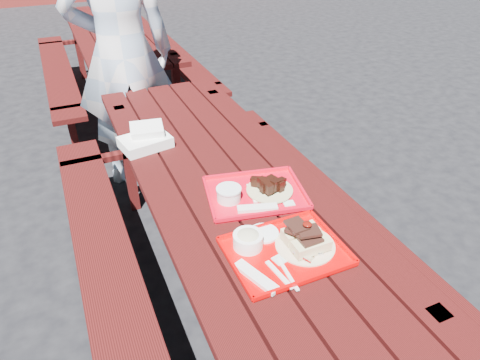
{
  "coord_description": "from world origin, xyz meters",
  "views": [
    {
      "loc": [
        -0.6,
        -1.5,
        1.79
      ],
      "look_at": [
        0.0,
        -0.15,
        0.82
      ],
      "focal_mm": 32.0,
      "sensor_mm": 36.0,
      "label": 1
    }
  ],
  "objects_px": {
    "picnic_table_near": "(227,210)",
    "person": "(122,53)",
    "picnic_table_far": "(117,50)",
    "far_tray": "(254,193)",
    "near_tray": "(283,244)"
  },
  "relations": [
    {
      "from": "picnic_table_near",
      "to": "person",
      "type": "relative_size",
      "value": 1.27
    },
    {
      "from": "picnic_table_far",
      "to": "person",
      "type": "distance_m",
      "value": 1.49
    },
    {
      "from": "picnic_table_far",
      "to": "far_tray",
      "type": "distance_m",
      "value": 3.0
    },
    {
      "from": "far_tray",
      "to": "person",
      "type": "relative_size",
      "value": 0.24
    },
    {
      "from": "picnic_table_near",
      "to": "far_tray",
      "type": "height_order",
      "value": "far_tray"
    },
    {
      "from": "picnic_table_near",
      "to": "picnic_table_far",
      "type": "bearing_deg",
      "value": 90.0
    },
    {
      "from": "picnic_table_far",
      "to": "picnic_table_near",
      "type": "bearing_deg",
      "value": -90.0
    },
    {
      "from": "near_tray",
      "to": "person",
      "type": "distance_m",
      "value": 1.92
    },
    {
      "from": "far_tray",
      "to": "picnic_table_far",
      "type": "bearing_deg",
      "value": 90.86
    },
    {
      "from": "picnic_table_far",
      "to": "person",
      "type": "xyz_separation_m",
      "value": [
        -0.17,
        -1.43,
        0.38
      ]
    },
    {
      "from": "picnic_table_near",
      "to": "near_tray",
      "type": "relative_size",
      "value": 5.97
    },
    {
      "from": "picnic_table_near",
      "to": "picnic_table_far",
      "type": "relative_size",
      "value": 1.0
    },
    {
      "from": "picnic_table_far",
      "to": "near_tray",
      "type": "xyz_separation_m",
      "value": [
        -0.0,
        -3.33,
        0.22
      ]
    },
    {
      "from": "picnic_table_near",
      "to": "picnic_table_far",
      "type": "height_order",
      "value": "same"
    },
    {
      "from": "picnic_table_far",
      "to": "far_tray",
      "type": "height_order",
      "value": "far_tray"
    }
  ]
}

